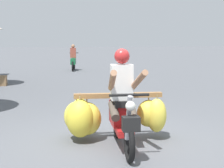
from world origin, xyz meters
The scene contains 3 objects.
ground_plane centered at (0.00, 0.00, 0.00)m, with size 120.00×120.00×0.00m, color #56595E.
motorbike_main_loaded centered at (-0.14, 0.03, 0.50)m, with size 1.84×1.82×1.58m.
motorbike_distant_ahead_left centered at (-0.04, 12.82, 0.57)m, with size 0.50×1.62×1.40m.
Camera 1 is at (-1.00, -5.46, 1.74)m, focal length 54.54 mm.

